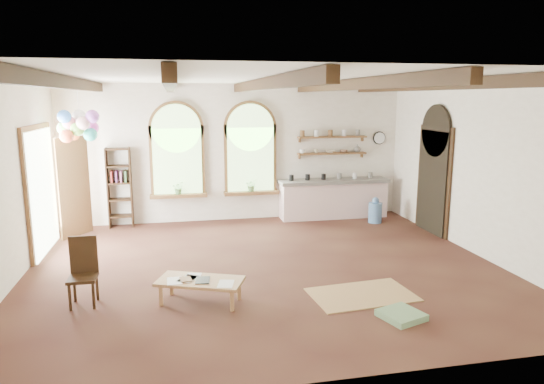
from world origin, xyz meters
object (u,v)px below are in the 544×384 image
object	(u,v)px
side_chair	(84,286)
coffee_table	(200,282)
kitchen_counter	(333,198)
balloon_cluster	(79,126)

from	to	relation	value
side_chair	coffee_table	bearing A→B (deg)	-9.05
kitchen_counter	balloon_cluster	size ratio (longest dim) A/B	2.31
side_chair	balloon_cluster	world-z (taller)	balloon_cluster
balloon_cluster	kitchen_counter	bearing A→B (deg)	9.58
coffee_table	balloon_cluster	xyz separation A→B (m)	(-2.08, 3.51, 2.03)
balloon_cluster	side_chair	bearing A→B (deg)	-81.80
kitchen_counter	coffee_table	size ratio (longest dim) A/B	2.03
kitchen_counter	side_chair	distance (m)	6.60
coffee_table	side_chair	distance (m)	1.63
kitchen_counter	balloon_cluster	world-z (taller)	balloon_cluster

